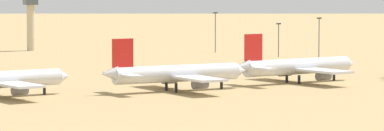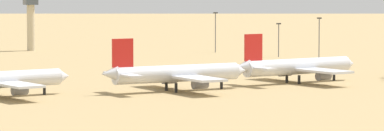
% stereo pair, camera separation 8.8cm
% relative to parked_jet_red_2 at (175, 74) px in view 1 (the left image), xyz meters
% --- Properties ---
extents(ground, '(4000.00, 4000.00, 0.00)m').
position_rel_parked_jet_red_2_xyz_m(ground, '(21.58, 14.76, -4.60)').
color(ground, tan).
extents(parked_jet_red_2, '(42.55, 35.97, 14.05)m').
position_rel_parked_jet_red_2_xyz_m(parked_jet_red_2, '(0.00, 0.00, 0.00)').
color(parked_jet_red_2, silver).
rests_on(parked_jet_red_2, ground).
extents(parked_jet_red_3, '(42.75, 36.53, 14.18)m').
position_rel_parked_jet_red_2_xyz_m(parked_jet_red_3, '(40.09, 8.26, 0.04)').
color(parked_jet_red_3, silver).
rests_on(parked_jet_red_3, ground).
extents(control_tower, '(5.20, 5.20, 24.21)m').
position_rel_parked_jet_red_2_xyz_m(control_tower, '(11.56, 182.55, 10.01)').
color(control_tower, '#C6B793').
rests_on(control_tower, ground).
extents(light_pole_west, '(1.80, 0.50, 12.81)m').
position_rel_parked_jet_red_2_xyz_m(light_pole_west, '(86.93, 107.55, 2.96)').
color(light_pole_west, '#59595E').
rests_on(light_pole_west, ground).
extents(light_pole_mid, '(1.80, 0.50, 16.14)m').
position_rel_parked_jet_red_2_xyz_m(light_pole_mid, '(76.57, 142.13, 4.68)').
color(light_pole_mid, '#59595E').
rests_on(light_pole_mid, ground).
extents(light_pole_east, '(1.80, 0.50, 15.08)m').
position_rel_parked_jet_red_2_xyz_m(light_pole_east, '(98.35, 96.99, 4.14)').
color(light_pole_east, '#59595E').
rests_on(light_pole_east, ground).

